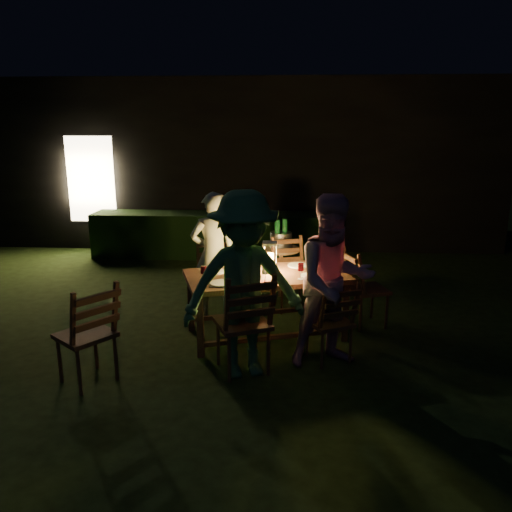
# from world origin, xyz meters

# --- Properties ---
(garden_envelope) EXTENTS (40.00, 40.00, 3.20)m
(garden_envelope) POSITION_xyz_m (-0.01, 6.15, 1.58)
(garden_envelope) COLOR black
(garden_envelope) RESTS_ON ground
(dining_table) EXTENTS (1.95, 1.38, 0.73)m
(dining_table) POSITION_xyz_m (0.70, 0.20, 0.66)
(dining_table) COLOR #4E2E1A
(dining_table) RESTS_ON ground
(chair_near_left) EXTENTS (0.64, 0.66, 1.07)m
(chair_near_left) POSITION_xyz_m (0.51, -0.67, 0.32)
(chair_near_left) COLOR #4E2E1A
(chair_near_left) RESTS_ON ground
(chair_near_right) EXTENTS (0.54, 0.56, 0.90)m
(chair_near_right) POSITION_xyz_m (1.37, -0.39, 0.27)
(chair_near_right) COLOR #4E2E1A
(chair_near_right) RESTS_ON ground
(chair_far_left) EXTENTS (0.52, 0.55, 0.97)m
(chair_far_left) POSITION_xyz_m (0.03, 0.79, 0.29)
(chair_far_left) COLOR #4E2E1A
(chair_far_left) RESTS_ON ground
(chair_far_right) EXTENTS (0.54, 0.56, 0.96)m
(chair_far_right) POSITION_xyz_m (0.98, 1.10, 0.29)
(chair_far_right) COLOR #4E2E1A
(chair_far_right) RESTS_ON ground
(chair_end) EXTENTS (0.58, 0.56, 0.98)m
(chair_end) POSITION_xyz_m (1.87, 0.58, 0.30)
(chair_end) COLOR #4E2E1A
(chair_end) RESTS_ON ground
(chair_spare) EXTENTS (0.66, 0.66, 1.02)m
(chair_spare) POSITION_xyz_m (-0.91, -0.97, 0.31)
(chair_spare) COLOR #4E2E1A
(chair_spare) RESTS_ON ground
(person_house_side) EXTENTS (0.66, 0.53, 1.57)m
(person_house_side) POSITION_xyz_m (0.01, 0.84, 0.78)
(person_house_side) COLOR beige
(person_house_side) RESTS_ON ground
(person_opp_right) EXTENTS (1.00, 0.88, 1.72)m
(person_opp_right) POSITION_xyz_m (1.38, -0.44, 0.86)
(person_opp_right) COLOR #C587A4
(person_opp_right) RESTS_ON ground
(person_opp_left) EXTENTS (1.30, 0.99, 1.78)m
(person_opp_left) POSITION_xyz_m (0.52, -0.72, 0.89)
(person_opp_left) COLOR #3A7544
(person_opp_left) RESTS_ON ground
(lantern) EXTENTS (0.16, 0.16, 0.35)m
(lantern) POSITION_xyz_m (0.73, 0.26, 0.89)
(lantern) COLOR white
(lantern) RESTS_ON dining_table
(plate_far_left) EXTENTS (0.25, 0.25, 0.01)m
(plate_far_left) POSITION_xyz_m (0.11, 0.24, 0.74)
(plate_far_left) COLOR white
(plate_far_left) RESTS_ON dining_table
(plate_near_left) EXTENTS (0.25, 0.25, 0.01)m
(plate_near_left) POSITION_xyz_m (0.24, -0.18, 0.74)
(plate_near_left) COLOR white
(plate_near_left) RESTS_ON dining_table
(plate_far_right) EXTENTS (0.25, 0.25, 0.01)m
(plate_far_right) POSITION_xyz_m (1.06, 0.55, 0.74)
(plate_far_right) COLOR white
(plate_far_right) RESTS_ON dining_table
(plate_near_right) EXTENTS (0.25, 0.25, 0.01)m
(plate_near_right) POSITION_xyz_m (1.19, 0.13, 0.74)
(plate_near_right) COLOR white
(plate_near_right) RESTS_ON dining_table
(wineglass_a) EXTENTS (0.06, 0.06, 0.18)m
(wineglass_a) POSITION_xyz_m (0.32, 0.37, 0.82)
(wineglass_a) COLOR #59070F
(wineglass_a) RESTS_ON dining_table
(wineglass_b) EXTENTS (0.06, 0.06, 0.18)m
(wineglass_b) POSITION_xyz_m (0.05, -0.14, 0.82)
(wineglass_b) COLOR #59070F
(wineglass_b) RESTS_ON dining_table
(wineglass_c) EXTENTS (0.06, 0.06, 0.18)m
(wineglass_c) POSITION_xyz_m (1.07, 0.03, 0.82)
(wineglass_c) COLOR #59070F
(wineglass_c) RESTS_ON dining_table
(wineglass_d) EXTENTS (0.06, 0.06, 0.18)m
(wineglass_d) POSITION_xyz_m (1.23, 0.56, 0.82)
(wineglass_d) COLOR #59070F
(wineglass_d) RESTS_ON dining_table
(wineglass_e) EXTENTS (0.06, 0.06, 0.18)m
(wineglass_e) POSITION_xyz_m (0.69, -0.12, 0.82)
(wineglass_e) COLOR silver
(wineglass_e) RESTS_ON dining_table
(bottle_table) EXTENTS (0.07, 0.07, 0.28)m
(bottle_table) POSITION_xyz_m (0.46, 0.12, 0.87)
(bottle_table) COLOR #0F471E
(bottle_table) RESTS_ON dining_table
(napkin_left) EXTENTS (0.18, 0.14, 0.01)m
(napkin_left) POSITION_xyz_m (0.65, -0.15, 0.74)
(napkin_left) COLOR red
(napkin_left) RESTS_ON dining_table
(napkin_right) EXTENTS (0.18, 0.14, 0.01)m
(napkin_right) POSITION_xyz_m (1.31, 0.09, 0.74)
(napkin_right) COLOR red
(napkin_right) RESTS_ON dining_table
(phone) EXTENTS (0.14, 0.07, 0.01)m
(phone) POSITION_xyz_m (0.20, -0.28, 0.74)
(phone) COLOR black
(phone) RESTS_ON dining_table
(side_table) EXTENTS (0.52, 0.52, 0.70)m
(side_table) POSITION_xyz_m (0.84, 1.57, 0.62)
(side_table) COLOR #8C6446
(side_table) RESTS_ON ground
(ice_bucket) EXTENTS (0.30, 0.30, 0.22)m
(ice_bucket) POSITION_xyz_m (0.84, 1.57, 0.81)
(ice_bucket) COLOR #A5A8AD
(ice_bucket) RESTS_ON side_table
(bottle_bucket_a) EXTENTS (0.07, 0.07, 0.32)m
(bottle_bucket_a) POSITION_xyz_m (0.79, 1.53, 0.86)
(bottle_bucket_a) COLOR #0F471E
(bottle_bucket_a) RESTS_ON side_table
(bottle_bucket_b) EXTENTS (0.07, 0.07, 0.32)m
(bottle_bucket_b) POSITION_xyz_m (0.89, 1.61, 0.86)
(bottle_bucket_b) COLOR #0F471E
(bottle_bucket_b) RESTS_ON side_table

